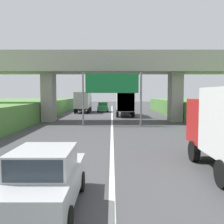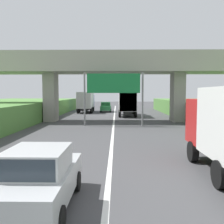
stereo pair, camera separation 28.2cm
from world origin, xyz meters
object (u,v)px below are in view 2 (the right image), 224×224
object	(u,v)px
truck_blue	(86,101)
car_silver	(39,179)
overhead_highway_sign	(114,87)
car_green	(106,107)
truck_white	(127,102)

from	to	relation	value
truck_blue	car_silver	xyz separation A→B (m)	(3.00, -36.00, -1.08)
overhead_highway_sign	car_green	xyz separation A→B (m)	(-1.57, 19.23, -3.01)
overhead_highway_sign	truck_white	world-z (taller)	overhead_highway_sign
car_silver	car_green	bearing A→B (deg)	89.57
car_green	overhead_highway_sign	bearing A→B (deg)	-85.34
truck_white	car_silver	distance (m)	29.60
truck_white	car_green	bearing A→B (deg)	112.90
overhead_highway_sign	car_green	bearing A→B (deg)	94.66
truck_blue	truck_white	xyz separation A→B (m)	(6.65, -6.65, 0.00)
overhead_highway_sign	truck_white	bearing A→B (deg)	80.90
truck_white	car_green	world-z (taller)	truck_white
overhead_highway_sign	car_silver	bearing A→B (deg)	-95.83
truck_blue	car_silver	size ratio (longest dim) A/B	1.78
overhead_highway_sign	car_green	world-z (taller)	overhead_highway_sign
overhead_highway_sign	truck_blue	world-z (taller)	overhead_highway_sign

